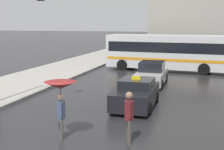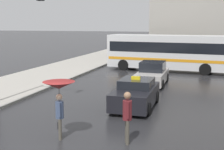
# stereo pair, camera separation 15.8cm
# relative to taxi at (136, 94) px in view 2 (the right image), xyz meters

# --- Properties ---
(taxi) EXTENTS (1.91, 4.02, 1.56)m
(taxi) POSITION_rel_taxi_xyz_m (0.00, 0.00, 0.00)
(taxi) COLOR black
(taxi) RESTS_ON ground_plane
(sedan_red) EXTENTS (1.91, 4.26, 1.55)m
(sedan_red) POSITION_rel_taxi_xyz_m (-0.18, 6.15, 0.03)
(sedan_red) COLOR #B7B2AD
(sedan_red) RESTS_ON ground_plane
(city_bus) EXTENTS (10.66, 3.55, 3.13)m
(city_bus) POSITION_rel_taxi_xyz_m (0.06, 12.67, 1.08)
(city_bus) COLOR silver
(city_bus) RESTS_ON ground_plane
(pedestrian_with_umbrella) EXTENTS (1.15, 1.15, 2.12)m
(pedestrian_with_umbrella) POSITION_rel_taxi_xyz_m (-1.69, -5.08, 1.09)
(pedestrian_with_umbrella) COLOR #4C473D
(pedestrian_with_umbrella) RESTS_ON ground_plane
(pedestrian_man) EXTENTS (0.41, 0.46, 1.85)m
(pedestrian_man) POSITION_rel_taxi_xyz_m (0.74, -4.83, 0.45)
(pedestrian_man) COLOR #4C473D
(pedestrian_man) RESTS_ON ground_plane
(traffic_light) EXTENTS (2.97, 0.38, 6.30)m
(traffic_light) POSITION_rel_taxi_xyz_m (-6.01, -1.43, 3.64)
(traffic_light) COLOR black
(traffic_light) RESTS_ON ground_plane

